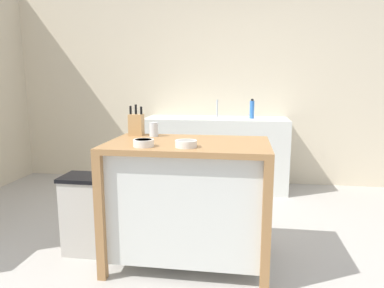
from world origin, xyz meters
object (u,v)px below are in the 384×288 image
object	(u,v)px
bowl_stoneware_deep	(186,144)
bottle_spray_cleaner	(252,109)
trash_bin	(87,214)
sink_faucet	(217,108)
knife_block	(136,124)
drinking_cup	(154,129)
kitchen_island	(188,196)
bowl_ceramic_small	(144,143)

from	to	relation	value
bowl_stoneware_deep	bottle_spray_cleaner	world-z (taller)	bottle_spray_cleaner
trash_bin	sink_faucet	bearing A→B (deg)	66.57
knife_block	drinking_cup	xyz separation A→B (m)	(0.15, -0.03, -0.03)
trash_bin	sink_faucet	distance (m)	2.31
drinking_cup	bottle_spray_cleaner	xyz separation A→B (m)	(0.80, 1.71, 0.03)
sink_faucet	knife_block	bearing A→B (deg)	-105.91
kitchen_island	sink_faucet	world-z (taller)	sink_faucet
knife_block	kitchen_island	bearing A→B (deg)	-28.84
drinking_cup	sink_faucet	size ratio (longest dim) A/B	0.51
kitchen_island	trash_bin	world-z (taller)	kitchen_island
bowl_stoneware_deep	bottle_spray_cleaner	size ratio (longest dim) A/B	0.60
sink_faucet	bowl_stoneware_deep	bearing A→B (deg)	-90.93
kitchen_island	bottle_spray_cleaner	size ratio (longest dim) A/B	4.83
bowl_ceramic_small	trash_bin	world-z (taller)	bowl_ceramic_small
kitchen_island	bottle_spray_cleaner	bearing A→B (deg)	75.66
bottle_spray_cleaner	kitchen_island	bearing A→B (deg)	-104.34
bowl_ceramic_small	trash_bin	distance (m)	0.88
sink_faucet	trash_bin	bearing A→B (deg)	-113.43
bottle_spray_cleaner	drinking_cup	bearing A→B (deg)	-115.11
drinking_cup	sink_faucet	world-z (taller)	sink_faucet
bowl_stoneware_deep	sink_faucet	distance (m)	2.26
bowl_ceramic_small	trash_bin	size ratio (longest dim) A/B	0.22
sink_faucet	bottle_spray_cleaner	bearing A→B (deg)	-16.56
bowl_stoneware_deep	bowl_ceramic_small	size ratio (longest dim) A/B	1.05
sink_faucet	bottle_spray_cleaner	distance (m)	0.46
knife_block	drinking_cup	world-z (taller)	knife_block
kitchen_island	sink_faucet	size ratio (longest dim) A/B	5.28
sink_faucet	drinking_cup	bearing A→B (deg)	-101.14
bowl_stoneware_deep	trash_bin	world-z (taller)	bowl_stoneware_deep
bowl_stoneware_deep	bottle_spray_cleaner	distance (m)	2.18
kitchen_island	drinking_cup	distance (m)	0.60
bowl_ceramic_small	drinking_cup	size ratio (longest dim) A/B	1.24
bowl_stoneware_deep	sink_faucet	size ratio (longest dim) A/B	0.66
knife_block	bowl_ceramic_small	bearing A→B (deg)	-67.51
knife_block	bottle_spray_cleaner	world-z (taller)	knife_block
trash_bin	sink_faucet	size ratio (longest dim) A/B	2.86
bowl_stoneware_deep	kitchen_island	bearing A→B (deg)	95.19
drinking_cup	bowl_ceramic_small	bearing A→B (deg)	-84.58
knife_block	sink_faucet	size ratio (longest dim) A/B	1.13
knife_block	bowl_ceramic_small	xyz separation A→B (m)	(0.19, -0.47, -0.06)
drinking_cup	trash_bin	distance (m)	0.86
bowl_ceramic_small	bottle_spray_cleaner	distance (m)	2.28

